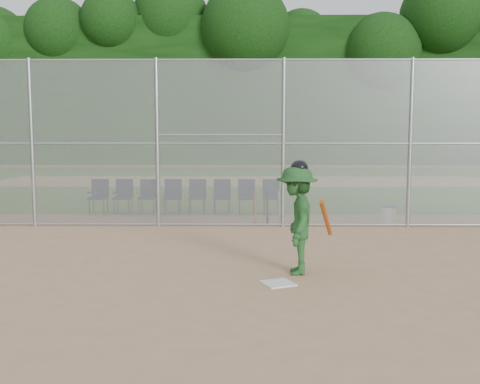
{
  "coord_description": "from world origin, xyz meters",
  "views": [
    {
      "loc": [
        0.13,
        -7.73,
        2.18
      ],
      "look_at": [
        0.0,
        2.5,
        1.1
      ],
      "focal_mm": 40.0,
      "sensor_mm": 36.0,
      "label": 1
    }
  ],
  "objects_px": {
    "chair_0": "(98,197)",
    "home_plate": "(278,283)",
    "batter_at_plate": "(297,219)",
    "water_cooler": "(388,214)"
  },
  "relations": [
    {
      "from": "chair_0",
      "to": "home_plate",
      "type": "bearing_deg",
      "value": -56.93
    },
    {
      "from": "batter_at_plate",
      "to": "water_cooler",
      "type": "xyz_separation_m",
      "value": [
        2.75,
        4.92,
        -0.63
      ]
    },
    {
      "from": "home_plate",
      "to": "batter_at_plate",
      "type": "xyz_separation_m",
      "value": [
        0.33,
        0.61,
        0.86
      ]
    },
    {
      "from": "chair_0",
      "to": "batter_at_plate",
      "type": "bearing_deg",
      "value": -52.65
    },
    {
      "from": "home_plate",
      "to": "chair_0",
      "type": "xyz_separation_m",
      "value": [
        -4.62,
        7.1,
        0.47
      ]
    },
    {
      "from": "water_cooler",
      "to": "chair_0",
      "type": "height_order",
      "value": "chair_0"
    },
    {
      "from": "chair_0",
      "to": "water_cooler",
      "type": "bearing_deg",
      "value": -11.5
    },
    {
      "from": "water_cooler",
      "to": "chair_0",
      "type": "distance_m",
      "value": 7.86
    },
    {
      "from": "home_plate",
      "to": "chair_0",
      "type": "relative_size",
      "value": 0.45
    },
    {
      "from": "batter_at_plate",
      "to": "water_cooler",
      "type": "relative_size",
      "value": 3.86
    }
  ]
}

